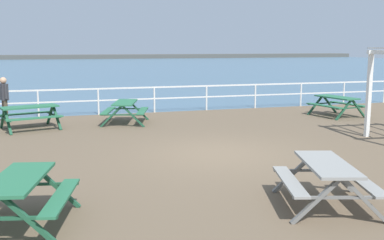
{
  "coord_description": "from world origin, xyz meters",
  "views": [
    {
      "loc": [
        -4.04,
        -10.76,
        2.72
      ],
      "look_at": [
        -0.54,
        0.62,
        0.8
      ],
      "focal_mm": 42.64,
      "sensor_mm": 36.0,
      "label": 1
    }
  ],
  "objects_px": {
    "picnic_table_corner": "(125,107)",
    "picnic_table_far_right": "(19,189)",
    "visitor": "(4,97)",
    "picnic_table_near_left": "(30,112)",
    "picnic_table_near_right": "(326,173)",
    "picnic_table_mid_centre": "(337,101)"
  },
  "relations": [
    {
      "from": "picnic_table_corner",
      "to": "picnic_table_far_right",
      "type": "bearing_deg",
      "value": 178.19
    },
    {
      "from": "picnic_table_near_right",
      "to": "picnic_table_near_left",
      "type": "bearing_deg",
      "value": 45.6
    },
    {
      "from": "visitor",
      "to": "picnic_table_near_right",
      "type": "bearing_deg",
      "value": -82.71
    },
    {
      "from": "picnic_table_near_right",
      "to": "picnic_table_far_right",
      "type": "height_order",
      "value": "same"
    },
    {
      "from": "picnic_table_near_right",
      "to": "picnic_table_corner",
      "type": "bearing_deg",
      "value": 28.19
    },
    {
      "from": "picnic_table_corner",
      "to": "picnic_table_near_left",
      "type": "bearing_deg",
      "value": 111.09
    },
    {
      "from": "picnic_table_near_left",
      "to": "picnic_table_corner",
      "type": "bearing_deg",
      "value": -12.24
    },
    {
      "from": "picnic_table_mid_centre",
      "to": "picnic_table_near_left",
      "type": "bearing_deg",
      "value": 77.94
    },
    {
      "from": "picnic_table_mid_centre",
      "to": "visitor",
      "type": "height_order",
      "value": "visitor"
    },
    {
      "from": "picnic_table_mid_centre",
      "to": "picnic_table_corner",
      "type": "distance_m",
      "value": 8.26
    },
    {
      "from": "picnic_table_near_right",
      "to": "visitor",
      "type": "xyz_separation_m",
      "value": [
        -6.05,
        10.75,
        0.36
      ]
    },
    {
      "from": "picnic_table_near_right",
      "to": "picnic_table_far_right",
      "type": "distance_m",
      "value": 5.0
    },
    {
      "from": "picnic_table_mid_centre",
      "to": "picnic_table_far_right",
      "type": "distance_m",
      "value": 13.93
    },
    {
      "from": "picnic_table_near_left",
      "to": "visitor",
      "type": "distance_m",
      "value": 1.69
    },
    {
      "from": "picnic_table_mid_centre",
      "to": "visitor",
      "type": "xyz_separation_m",
      "value": [
        -12.33,
        1.91,
        0.36
      ]
    },
    {
      "from": "picnic_table_near_left",
      "to": "visitor",
      "type": "xyz_separation_m",
      "value": [
        -0.89,
        1.39,
        0.36
      ]
    },
    {
      "from": "picnic_table_far_right",
      "to": "picnic_table_mid_centre",
      "type": "bearing_deg",
      "value": -40.45
    },
    {
      "from": "picnic_table_corner",
      "to": "visitor",
      "type": "xyz_separation_m",
      "value": [
        -4.1,
        1.14,
        0.36
      ]
    },
    {
      "from": "picnic_table_near_left",
      "to": "visitor",
      "type": "bearing_deg",
      "value": 105.86
    },
    {
      "from": "picnic_table_corner",
      "to": "visitor",
      "type": "bearing_deg",
      "value": 91.08
    },
    {
      "from": "picnic_table_near_left",
      "to": "picnic_table_near_right",
      "type": "xyz_separation_m",
      "value": [
        5.17,
        -9.36,
        0.0
      ]
    },
    {
      "from": "picnic_table_mid_centre",
      "to": "picnic_table_near_right",
      "type": "bearing_deg",
      "value": 135.15
    }
  ]
}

